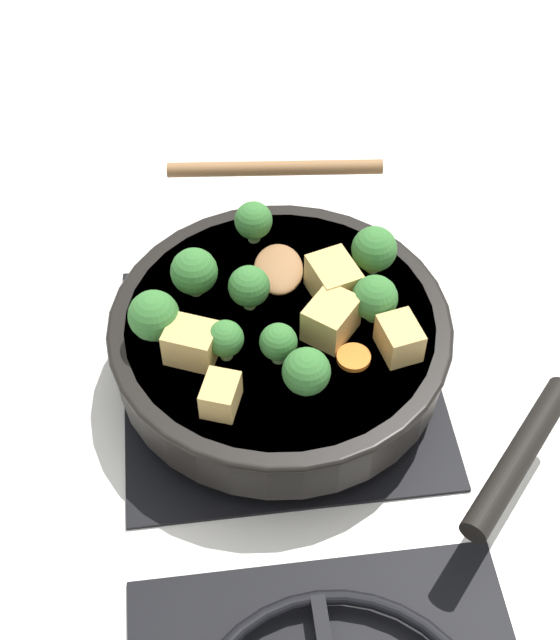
% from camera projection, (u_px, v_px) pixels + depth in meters
% --- Properties ---
extents(ground_plane, '(2.40, 2.40, 0.00)m').
position_uv_depth(ground_plane, '(280.00, 373.00, 0.89)').
color(ground_plane, white).
extents(front_burner_grate, '(0.31, 0.31, 0.03)m').
position_uv_depth(front_burner_grate, '(280.00, 366.00, 0.88)').
color(front_burner_grate, black).
rests_on(front_burner_grate, ground_plane).
extents(skillet_pan, '(0.41, 0.40, 0.06)m').
position_uv_depth(skillet_pan, '(282.00, 338.00, 0.85)').
color(skillet_pan, black).
rests_on(skillet_pan, front_burner_grate).
extents(wooden_spoon, '(0.23, 0.21, 0.02)m').
position_uv_depth(wooden_spoon, '(276.00, 209.00, 0.92)').
color(wooden_spoon, olive).
rests_on(wooden_spoon, skillet_pan).
extents(tofu_cube_center_large, '(0.05, 0.06, 0.04)m').
position_uv_depth(tofu_cube_center_large, '(333.00, 280.00, 0.84)').
color(tofu_cube_center_large, tan).
rests_on(tofu_cube_center_large, skillet_pan).
extents(tofu_cube_near_handle, '(0.06, 0.06, 0.04)m').
position_uv_depth(tofu_cube_near_handle, '(331.00, 319.00, 0.81)').
color(tofu_cube_near_handle, tan).
rests_on(tofu_cube_near_handle, skillet_pan).
extents(tofu_cube_east_chunk, '(0.05, 0.05, 0.04)m').
position_uv_depth(tofu_cube_east_chunk, '(192.00, 343.00, 0.79)').
color(tofu_cube_east_chunk, tan).
rests_on(tofu_cube_east_chunk, skillet_pan).
extents(tofu_cube_west_chunk, '(0.04, 0.05, 0.03)m').
position_uv_depth(tofu_cube_west_chunk, '(399.00, 338.00, 0.80)').
color(tofu_cube_west_chunk, tan).
rests_on(tofu_cube_west_chunk, skillet_pan).
extents(tofu_cube_back_piece, '(0.04, 0.04, 0.03)m').
position_uv_depth(tofu_cube_back_piece, '(221.00, 395.00, 0.76)').
color(tofu_cube_back_piece, tan).
rests_on(tofu_cube_back_piece, skillet_pan).
extents(broccoli_floret_near_spoon, '(0.04, 0.04, 0.05)m').
position_uv_depth(broccoli_floret_near_spoon, '(306.00, 372.00, 0.76)').
color(broccoli_floret_near_spoon, '#709956').
rests_on(broccoli_floret_near_spoon, skillet_pan).
extents(broccoli_floret_center_top, '(0.05, 0.05, 0.05)m').
position_uv_depth(broccoli_floret_center_top, '(154.00, 316.00, 0.80)').
color(broccoli_floret_center_top, '#709956').
rests_on(broccoli_floret_center_top, skillet_pan).
extents(broccoli_floret_east_rim, '(0.04, 0.04, 0.05)m').
position_uv_depth(broccoli_floret_east_rim, '(374.00, 249.00, 0.85)').
color(broccoli_floret_east_rim, '#709956').
rests_on(broccoli_floret_east_rim, skillet_pan).
extents(broccoli_floret_west_rim, '(0.03, 0.03, 0.04)m').
position_uv_depth(broccoli_floret_west_rim, '(225.00, 339.00, 0.79)').
color(broccoli_floret_west_rim, '#709956').
rests_on(broccoli_floret_west_rim, skillet_pan).
extents(broccoli_floret_north_edge, '(0.04, 0.04, 0.05)m').
position_uv_depth(broccoli_floret_north_edge, '(375.00, 298.00, 0.81)').
color(broccoli_floret_north_edge, '#709956').
rests_on(broccoli_floret_north_edge, skillet_pan).
extents(broccoli_floret_south_cluster, '(0.04, 0.04, 0.05)m').
position_uv_depth(broccoli_floret_south_cluster, '(249.00, 287.00, 0.82)').
color(broccoli_floret_south_cluster, '#709956').
rests_on(broccoli_floret_south_cluster, skillet_pan).
extents(broccoli_floret_mid_floret, '(0.03, 0.03, 0.04)m').
position_uv_depth(broccoli_floret_mid_floret, '(278.00, 342.00, 0.78)').
color(broccoli_floret_mid_floret, '#709956').
rests_on(broccoli_floret_mid_floret, skillet_pan).
extents(broccoli_floret_small_inner, '(0.04, 0.04, 0.05)m').
position_uv_depth(broccoli_floret_small_inner, '(253.00, 221.00, 0.88)').
color(broccoli_floret_small_inner, '#709956').
rests_on(broccoli_floret_small_inner, skillet_pan).
extents(broccoli_floret_tall_stem, '(0.04, 0.04, 0.05)m').
position_uv_depth(broccoli_floret_tall_stem, '(194.00, 272.00, 0.83)').
color(broccoli_floret_tall_stem, '#709956').
rests_on(broccoli_floret_tall_stem, skillet_pan).
extents(carrot_slice_orange_thin, '(0.02, 0.02, 0.01)m').
position_uv_depth(carrot_slice_orange_thin, '(370.00, 287.00, 0.86)').
color(carrot_slice_orange_thin, orange).
rests_on(carrot_slice_orange_thin, skillet_pan).
extents(carrot_slice_near_center, '(0.03, 0.03, 0.01)m').
position_uv_depth(carrot_slice_near_center, '(354.00, 357.00, 0.80)').
color(carrot_slice_near_center, orange).
rests_on(carrot_slice_near_center, skillet_pan).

